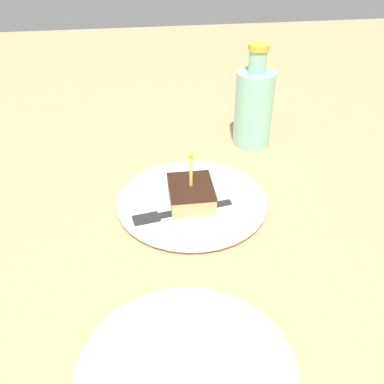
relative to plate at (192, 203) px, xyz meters
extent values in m
cube|color=tan|center=(-0.03, 0.00, -0.03)|extent=(2.40, 2.40, 0.04)
cylinder|color=white|center=(0.00, 0.00, 0.00)|extent=(0.26, 0.26, 0.01)
cylinder|color=white|center=(0.00, 0.00, 0.00)|extent=(0.27, 0.27, 0.01)
cube|color=tan|center=(0.00, 0.00, 0.02)|extent=(0.08, 0.09, 0.03)
cube|color=black|center=(0.00, 0.00, 0.04)|extent=(0.08, 0.09, 0.01)
cylinder|color=#EAD84C|center=(0.00, 0.00, 0.07)|extent=(0.01, 0.01, 0.06)
cone|color=yellow|center=(0.00, 0.00, 0.11)|extent=(0.01, 0.01, 0.01)
cube|color=#262626|center=(0.00, -0.03, 0.01)|extent=(0.13, 0.04, 0.00)
cube|color=#262626|center=(-0.08, -0.05, 0.01)|extent=(0.05, 0.03, 0.00)
cylinder|color=#8CD1B2|center=(0.16, 0.22, 0.07)|extent=(0.08, 0.08, 0.16)
cylinder|color=#8CD1B2|center=(0.16, 0.22, 0.18)|extent=(0.04, 0.04, 0.05)
cylinder|color=gold|center=(0.16, 0.22, 0.21)|extent=(0.04, 0.04, 0.01)
cylinder|color=white|center=(-0.05, -0.34, 0.00)|extent=(0.26, 0.26, 0.01)
camera|label=1|loc=(-0.09, -0.64, 0.48)|focal=42.00mm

